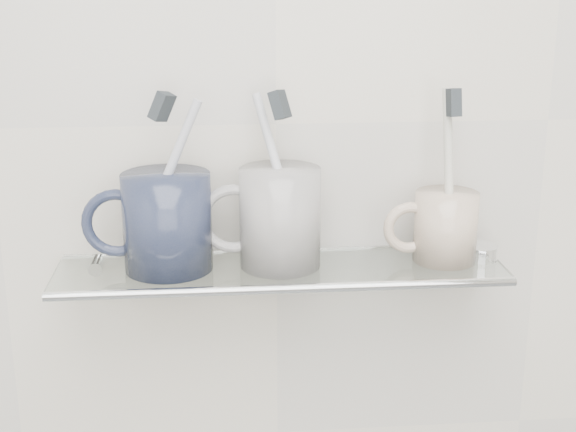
{
  "coord_description": "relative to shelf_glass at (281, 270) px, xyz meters",
  "views": [
    {
      "loc": [
        -0.07,
        0.2,
        1.42
      ],
      "look_at": [
        0.01,
        1.04,
        1.16
      ],
      "focal_mm": 50.0,
      "sensor_mm": 36.0,
      "label": 1
    }
  ],
  "objects": [
    {
      "name": "mug_left",
      "position": [
        -0.12,
        0.0,
        0.06
      ],
      "size": [
        0.11,
        0.11,
        0.11
      ],
      "primitive_type": "cylinder",
      "rotation": [
        0.0,
        0.0,
        0.12
      ],
      "color": "#1A213A",
      "rests_on": "shelf_glass"
    },
    {
      "name": "shelf_glass",
      "position": [
        0.0,
        0.0,
        0.0
      ],
      "size": [
        0.5,
        0.12,
        0.01
      ],
      "primitive_type": "cube",
      "color": "silver",
      "rests_on": "wall_back"
    },
    {
      "name": "bracket_right",
      "position": [
        0.21,
        0.05,
        -0.01
      ],
      "size": [
        0.02,
        0.03,
        0.02
      ],
      "primitive_type": "cylinder",
      "rotation": [
        1.57,
        0.0,
        0.0
      ],
      "color": "silver",
      "rests_on": "wall_back"
    },
    {
      "name": "mug_center",
      "position": [
        -0.0,
        0.0,
        0.06
      ],
      "size": [
        0.1,
        0.1,
        0.11
      ],
      "primitive_type": "cylinder",
      "rotation": [
        0.0,
        0.0,
        0.16
      ],
      "color": "white",
      "rests_on": "shelf_glass"
    },
    {
      "name": "chrome_cap",
      "position": [
        0.23,
        0.0,
        0.01
      ],
      "size": [
        0.04,
        0.04,
        0.02
      ],
      "primitive_type": "cylinder",
      "color": "silver",
      "rests_on": "shelf_glass"
    },
    {
      "name": "toothbrush_left",
      "position": [
        -0.12,
        0.0,
        0.1
      ],
      "size": [
        0.09,
        0.02,
        0.18
      ],
      "primitive_type": "cylinder",
      "rotation": [
        -0.18,
        0.37,
        -0.58
      ],
      "color": "silver",
      "rests_on": "mug_left"
    },
    {
      "name": "toothbrush_right",
      "position": [
        0.19,
        0.0,
        0.1
      ],
      "size": [
        0.02,
        0.03,
        0.19
      ],
      "primitive_type": "cylinder",
      "rotation": [
        -0.13,
        -0.04,
        0.07
      ],
      "color": "beige",
      "rests_on": "mug_right"
    },
    {
      "name": "bristles_center",
      "position": [
        -0.0,
        0.0,
        0.19
      ],
      "size": [
        0.03,
        0.03,
        0.03
      ],
      "primitive_type": "cube",
      "rotation": [
        -0.12,
        -0.34,
        -0.43
      ],
      "color": "#252B2F",
      "rests_on": "toothbrush_center"
    },
    {
      "name": "bristles_left",
      "position": [
        -0.12,
        0.0,
        0.19
      ],
      "size": [
        0.03,
        0.03,
        0.04
      ],
      "primitive_type": "cube",
      "rotation": [
        -0.18,
        0.37,
        -0.58
      ],
      "color": "#252B2F",
      "rests_on": "toothbrush_left"
    },
    {
      "name": "wall_back",
      "position": [
        0.0,
        0.06,
        0.15
      ],
      "size": [
        2.5,
        0.0,
        2.5
      ],
      "primitive_type": "plane",
      "rotation": [
        1.57,
        0.0,
        0.0
      ],
      "color": "beige",
      "rests_on": "ground"
    },
    {
      "name": "mug_right",
      "position": [
        0.19,
        0.0,
        0.04
      ],
      "size": [
        0.08,
        0.08,
        0.08
      ],
      "primitive_type": "cylinder",
      "rotation": [
        0.0,
        0.0,
        0.1
      ],
      "color": "beige",
      "rests_on": "shelf_glass"
    },
    {
      "name": "toothbrush_center",
      "position": [
        -0.0,
        0.0,
        0.1
      ],
      "size": [
        0.06,
        0.06,
        0.18
      ],
      "primitive_type": "cylinder",
      "rotation": [
        -0.12,
        -0.34,
        -0.43
      ],
      "color": "silver",
      "rests_on": "mug_center"
    },
    {
      "name": "bristles_right",
      "position": [
        0.19,
        0.0,
        0.19
      ],
      "size": [
        0.01,
        0.03,
        0.03
      ],
      "primitive_type": "cube",
      "rotation": [
        -0.13,
        -0.04,
        0.07
      ],
      "color": "#252B2F",
      "rests_on": "toothbrush_right"
    },
    {
      "name": "bracket_left",
      "position": [
        -0.21,
        0.05,
        -0.01
      ],
      "size": [
        0.02,
        0.03,
        0.02
      ],
      "primitive_type": "cylinder",
      "rotation": [
        1.57,
        0.0,
        0.0
      ],
      "color": "silver",
      "rests_on": "wall_back"
    },
    {
      "name": "mug_right_handle",
      "position": [
        0.15,
        0.0,
        0.04
      ],
      "size": [
        0.06,
        0.01,
        0.06
      ],
      "primitive_type": "torus",
      "rotation": [
        1.57,
        0.0,
        0.0
      ],
      "color": "beige",
      "rests_on": "mug_right"
    },
    {
      "name": "mug_left_handle",
      "position": [
        -0.18,
        0.0,
        0.06
      ],
      "size": [
        0.08,
        0.01,
        0.08
      ],
      "primitive_type": "torus",
      "rotation": [
        1.57,
        0.0,
        0.0
      ],
      "color": "#1A213A",
      "rests_on": "mug_left"
    },
    {
      "name": "shelf_rail",
      "position": [
        0.0,
        -0.06,
        0.0
      ],
      "size": [
        0.5,
        0.01,
        0.01
      ],
      "primitive_type": "cylinder",
      "rotation": [
        0.0,
        1.57,
        0.0
      ],
      "color": "silver",
      "rests_on": "shelf_glass"
    },
    {
      "name": "mug_center_handle",
      "position": [
        -0.05,
        0.0,
        0.06
      ],
      "size": [
        0.08,
        0.01,
        0.08
      ],
      "primitive_type": "torus",
      "rotation": [
        1.57,
        0.0,
        0.0
      ],
      "color": "white",
      "rests_on": "mug_center"
    }
  ]
}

